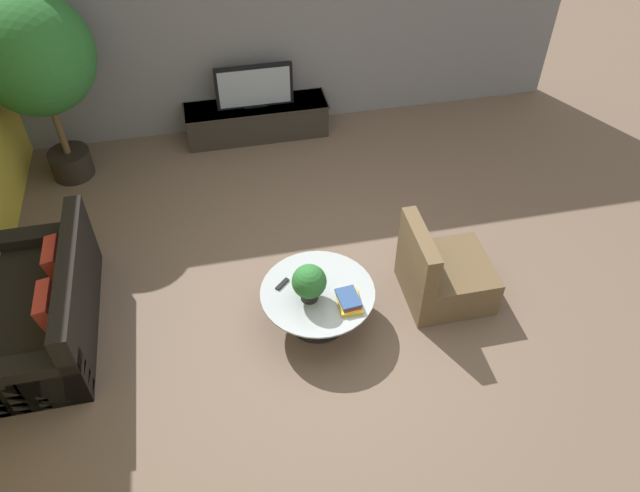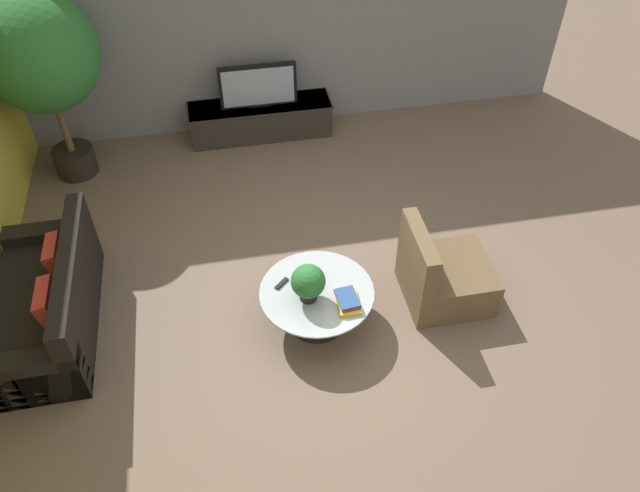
{
  "view_description": "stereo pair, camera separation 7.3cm",
  "coord_description": "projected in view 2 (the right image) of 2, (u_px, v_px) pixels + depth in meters",
  "views": [
    {
      "loc": [
        -0.98,
        -3.93,
        4.65
      ],
      "look_at": [
        -0.11,
        0.18,
        0.55
      ],
      "focal_mm": 35.0,
      "sensor_mm": 36.0,
      "label": 1
    },
    {
      "loc": [
        -0.91,
        -3.94,
        4.65
      ],
      "look_at": [
        -0.11,
        0.18,
        0.55
      ],
      "focal_mm": 35.0,
      "sensor_mm": 36.0,
      "label": 2
    }
  ],
  "objects": [
    {
      "name": "media_console",
      "position": [
        261.0,
        119.0,
        8.0
      ],
      "size": [
        1.82,
        0.5,
        0.44
      ],
      "color": "#2D2823",
      "rests_on": "ground"
    },
    {
      "name": "ground_plane",
      "position": [
        335.0,
        297.0,
        6.14
      ],
      "size": [
        24.0,
        24.0,
        0.0
      ],
      "primitive_type": "plane",
      "color": "brown"
    },
    {
      "name": "remote_black",
      "position": [
        282.0,
        284.0,
        5.72
      ],
      "size": [
        0.14,
        0.14,
        0.02
      ],
      "primitive_type": "cube",
      "rotation": [
        0.0,
        0.0,
        -0.83
      ],
      "color": "black",
      "rests_on": "coffee_table"
    },
    {
      "name": "potted_palm_tall",
      "position": [
        40.0,
        56.0,
        6.53
      ],
      "size": [
        1.25,
        1.25,
        2.21
      ],
      "color": "black",
      "rests_on": "ground"
    },
    {
      "name": "television",
      "position": [
        258.0,
        86.0,
        7.66
      ],
      "size": [
        0.96,
        0.13,
        0.54
      ],
      "color": "black",
      "rests_on": "media_console"
    },
    {
      "name": "coffee_table",
      "position": [
        317.0,
        300.0,
        5.74
      ],
      "size": [
        1.05,
        1.05,
        0.4
      ],
      "color": "black",
      "rests_on": "ground"
    },
    {
      "name": "back_wall_stone",
      "position": [
        280.0,
        9.0,
        7.38
      ],
      "size": [
        7.4,
        0.12,
        3.0
      ],
      "primitive_type": "cube",
      "color": "slate",
      "rests_on": "ground"
    },
    {
      "name": "book_stack",
      "position": [
        348.0,
        301.0,
        5.53
      ],
      "size": [
        0.21,
        0.31,
        0.08
      ],
      "color": "gold",
      "rests_on": "coffee_table"
    },
    {
      "name": "couch_by_wall",
      "position": [
        49.0,
        305.0,
        5.69
      ],
      "size": [
        0.84,
        1.78,
        0.84
      ],
      "rotation": [
        0.0,
        0.0,
        -1.57
      ],
      "color": "black",
      "rests_on": "ground"
    },
    {
      "name": "armchair_wicker",
      "position": [
        442.0,
        276.0,
        5.97
      ],
      "size": [
        0.8,
        0.76,
        0.86
      ],
      "rotation": [
        0.0,
        0.0,
        1.57
      ],
      "color": "brown",
      "rests_on": "ground"
    },
    {
      "name": "potted_plant_tabletop",
      "position": [
        308.0,
        282.0,
        5.46
      ],
      "size": [
        0.31,
        0.31,
        0.37
      ],
      "color": "black",
      "rests_on": "coffee_table"
    }
  ]
}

